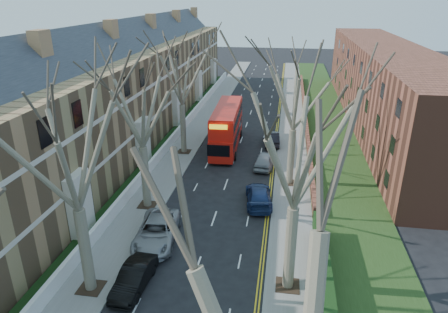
% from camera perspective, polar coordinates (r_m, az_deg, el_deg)
% --- Properties ---
extents(pavement_left, '(3.00, 102.00, 0.12)m').
position_cam_1_polar(pavement_left, '(53.92, -3.13, 4.92)').
color(pavement_left, slate).
rests_on(pavement_left, ground).
extents(pavement_right, '(3.00, 102.00, 0.12)m').
position_cam_1_polar(pavement_right, '(52.81, 9.75, 4.25)').
color(pavement_right, slate).
rests_on(pavement_right, ground).
extents(terrace_left, '(9.70, 78.00, 13.60)m').
position_cam_1_polar(terrace_left, '(47.39, -14.51, 8.66)').
color(terrace_left, '#99744E').
rests_on(terrace_left, ground).
extents(flats_right, '(13.97, 54.00, 10.00)m').
position_cam_1_polar(flats_right, '(56.81, 21.85, 9.41)').
color(flats_right, brown).
rests_on(flats_right, ground).
extents(front_wall_left, '(0.30, 78.00, 1.00)m').
position_cam_1_polar(front_wall_left, '(46.77, -7.15, 2.75)').
color(front_wall_left, white).
rests_on(front_wall_left, ground).
extents(grass_verge_right, '(6.00, 102.00, 0.06)m').
position_cam_1_polar(grass_verge_right, '(53.06, 14.62, 4.03)').
color(grass_verge_right, '#213A15').
rests_on(grass_verge_right, ground).
extents(tree_left_mid, '(10.50, 10.50, 14.71)m').
position_cam_1_polar(tree_left_mid, '(21.35, -21.48, 2.70)').
color(tree_left_mid, '#716650').
rests_on(tree_left_mid, ground).
extents(tree_left_far, '(10.15, 10.15, 14.22)m').
position_cam_1_polar(tree_left_far, '(30.09, -12.11, 8.54)').
color(tree_left_far, '#716650').
rests_on(tree_left_far, ground).
extents(tree_left_dist, '(10.50, 10.50, 14.71)m').
position_cam_1_polar(tree_left_dist, '(41.23, -6.23, 12.99)').
color(tree_left_dist, '#716650').
rests_on(tree_left_dist, ground).
extents(tree_right_mid, '(10.50, 10.50, 14.71)m').
position_cam_1_polar(tree_right_mid, '(20.39, 10.65, 3.03)').
color(tree_right_mid, '#716650').
rests_on(tree_right_mid, ground).
extents(tree_right_far, '(10.15, 10.15, 14.22)m').
position_cam_1_polar(tree_right_far, '(34.00, 10.26, 10.24)').
color(tree_right_far, '#716650').
rests_on(tree_right_far, ground).
extents(double_decker_bus, '(3.08, 11.14, 4.62)m').
position_cam_1_polar(double_decker_bus, '(44.22, 0.40, 4.03)').
color(double_decker_bus, red).
rests_on(double_decker_bus, ground).
extents(car_left_mid, '(1.69, 4.31, 1.40)m').
position_cam_1_polar(car_left_mid, '(25.00, -12.74, -16.54)').
color(car_left_mid, black).
rests_on(car_left_mid, ground).
extents(car_left_far, '(3.20, 5.98, 1.60)m').
position_cam_1_polar(car_left_far, '(28.61, -9.59, -10.50)').
color(car_left_far, gray).
rests_on(car_left_far, ground).
extents(car_right_near, '(2.69, 5.25, 1.46)m').
position_cam_1_polar(car_right_near, '(33.06, 4.97, -5.59)').
color(car_right_near, navy).
rests_on(car_right_near, ground).
extents(car_right_mid, '(2.21, 4.59, 1.51)m').
position_cam_1_polar(car_right_mid, '(39.93, 5.86, -0.49)').
color(car_right_mid, gray).
rests_on(car_right_mid, ground).
extents(car_right_far, '(1.96, 4.69, 1.51)m').
position_cam_1_polar(car_right_far, '(46.09, 6.84, 2.64)').
color(car_right_far, black).
rests_on(car_right_far, ground).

